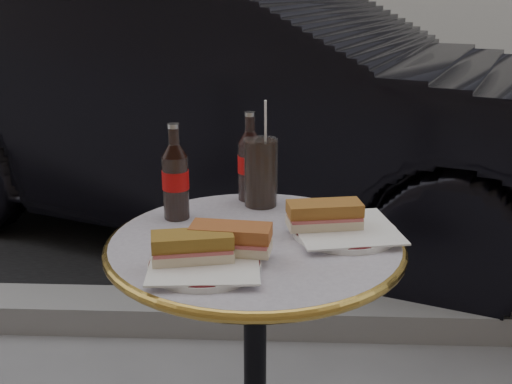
{
  "coord_description": "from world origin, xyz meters",
  "views": [
    {
      "loc": [
        0.06,
        -1.23,
        1.25
      ],
      "look_at": [
        0.0,
        0.05,
        0.82
      ],
      "focal_mm": 45.0,
      "sensor_mm": 36.0,
      "label": 1
    }
  ],
  "objects_px": {
    "cola_bottle_right": "(250,156)",
    "parked_car": "(240,104)",
    "cola_bottle_left": "(175,172)",
    "plate_right": "(345,232)",
    "plate_left": "(205,265)",
    "cola_glass": "(261,172)"
  },
  "relations": [
    {
      "from": "cola_bottle_right",
      "to": "parked_car",
      "type": "relative_size",
      "value": 0.05
    },
    {
      "from": "parked_car",
      "to": "cola_bottle_left",
      "type": "bearing_deg",
      "value": -159.1
    },
    {
      "from": "plate_right",
      "to": "parked_car",
      "type": "xyz_separation_m",
      "value": [
        -0.35,
        1.89,
        -0.08
      ]
    },
    {
      "from": "plate_left",
      "to": "cola_bottle_right",
      "type": "bearing_deg",
      "value": 80.83
    },
    {
      "from": "plate_right",
      "to": "cola_glass",
      "type": "relative_size",
      "value": 1.35
    },
    {
      "from": "plate_left",
      "to": "plate_right",
      "type": "distance_m",
      "value": 0.33
    },
    {
      "from": "plate_right",
      "to": "cola_bottle_right",
      "type": "height_order",
      "value": "cola_bottle_right"
    },
    {
      "from": "cola_bottle_left",
      "to": "parked_car",
      "type": "bearing_deg",
      "value": 89.43
    },
    {
      "from": "plate_right",
      "to": "cola_glass",
      "type": "bearing_deg",
      "value": 136.09
    },
    {
      "from": "plate_right",
      "to": "cola_bottle_left",
      "type": "xyz_separation_m",
      "value": [
        -0.37,
        0.08,
        0.1
      ]
    },
    {
      "from": "parked_car",
      "to": "cola_bottle_right",
      "type": "bearing_deg",
      "value": -153.73
    },
    {
      "from": "cola_bottle_right",
      "to": "parked_car",
      "type": "bearing_deg",
      "value": 94.81
    },
    {
      "from": "cola_glass",
      "to": "cola_bottle_right",
      "type": "bearing_deg",
      "value": 123.02
    },
    {
      "from": "cola_glass",
      "to": "parked_car",
      "type": "bearing_deg",
      "value": 95.59
    },
    {
      "from": "cola_bottle_left",
      "to": "cola_glass",
      "type": "relative_size",
      "value": 1.33
    },
    {
      "from": "plate_left",
      "to": "parked_car",
      "type": "xyz_separation_m",
      "value": [
        -0.08,
        2.07,
        -0.08
      ]
    },
    {
      "from": "cola_bottle_right",
      "to": "parked_car",
      "type": "distance_m",
      "value": 1.69
    },
    {
      "from": "cola_bottle_left",
      "to": "cola_bottle_right",
      "type": "bearing_deg",
      "value": 40.4
    },
    {
      "from": "cola_bottle_left",
      "to": "parked_car",
      "type": "distance_m",
      "value": 1.82
    },
    {
      "from": "cola_glass",
      "to": "cola_bottle_left",
      "type": "bearing_deg",
      "value": -153.35
    },
    {
      "from": "cola_bottle_right",
      "to": "plate_right",
      "type": "bearing_deg",
      "value": -46.03
    },
    {
      "from": "plate_left",
      "to": "cola_bottle_right",
      "type": "xyz_separation_m",
      "value": [
        0.06,
        0.4,
        0.1
      ]
    }
  ]
}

